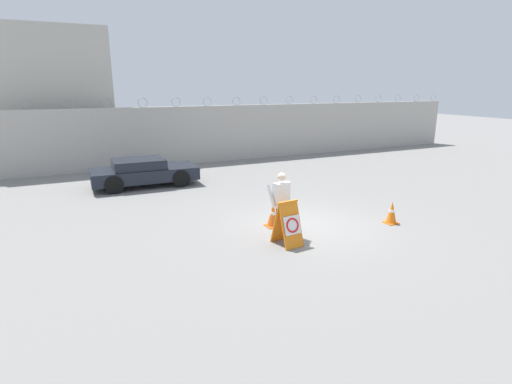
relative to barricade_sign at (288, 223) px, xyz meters
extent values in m
plane|color=gray|center=(1.18, 1.02, -0.59)|extent=(90.00, 90.00, 0.00)
cube|color=#ADA8A0|center=(1.18, 12.17, 0.92)|extent=(36.00, 0.30, 3.02)
torus|color=gray|center=(-6.36, 12.17, 2.65)|extent=(0.47, 0.03, 0.47)
torus|color=gray|center=(-4.68, 12.17, 2.65)|extent=(0.47, 0.03, 0.47)
torus|color=gray|center=(-3.01, 12.17, 2.65)|extent=(0.47, 0.03, 0.47)
torus|color=gray|center=(-1.33, 12.17, 2.65)|extent=(0.47, 0.03, 0.47)
torus|color=gray|center=(0.35, 12.17, 2.65)|extent=(0.47, 0.03, 0.47)
torus|color=gray|center=(2.02, 12.17, 2.65)|extent=(0.47, 0.03, 0.47)
torus|color=gray|center=(3.70, 12.17, 2.65)|extent=(0.47, 0.03, 0.47)
torus|color=gray|center=(5.37, 12.17, 2.65)|extent=(0.47, 0.03, 0.47)
torus|color=gray|center=(7.05, 12.17, 2.65)|extent=(0.47, 0.03, 0.47)
torus|color=gray|center=(8.73, 12.17, 2.65)|extent=(0.47, 0.03, 0.47)
torus|color=gray|center=(10.40, 12.17, 2.65)|extent=(0.47, 0.03, 0.47)
torus|color=gray|center=(12.08, 12.17, 2.65)|extent=(0.47, 0.03, 0.47)
torus|color=gray|center=(13.75, 12.17, 2.65)|extent=(0.47, 0.03, 0.47)
torus|color=gray|center=(15.43, 12.17, 2.65)|extent=(0.47, 0.03, 0.47)
torus|color=gray|center=(17.11, 12.17, 2.65)|extent=(0.47, 0.03, 0.47)
torus|color=gray|center=(18.78, 12.17, 2.65)|extent=(0.47, 0.03, 0.47)
cube|color=#B2ADA3|center=(-5.50, 17.05, 2.87)|extent=(6.02, 6.87, 6.92)
cube|color=orange|center=(0.01, -0.13, -0.02)|extent=(0.61, 0.45, 1.15)
cube|color=orange|center=(-0.02, 0.22, -0.02)|extent=(0.61, 0.45, 1.15)
cube|color=orange|center=(0.00, 0.04, 0.57)|extent=(0.61, 0.12, 0.05)
cube|color=white|center=(0.02, -0.17, 0.00)|extent=(0.50, 0.21, 0.47)
torus|color=red|center=(0.02, -0.18, 0.00)|extent=(0.40, 0.20, 0.38)
cylinder|color=#514C42|center=(0.21, 0.63, -0.16)|extent=(0.15, 0.15, 0.86)
cylinder|color=#514C42|center=(0.03, 0.59, -0.16)|extent=(0.15, 0.15, 0.86)
cube|color=silver|center=(0.12, 0.61, 0.61)|extent=(0.49, 0.31, 0.67)
sphere|color=beige|center=(0.12, 0.61, 1.10)|extent=(0.23, 0.23, 0.23)
cylinder|color=silver|center=(0.39, 0.67, 0.62)|extent=(0.09, 0.09, 0.63)
cylinder|color=silver|center=(-0.17, 0.65, 0.59)|extent=(0.16, 0.36, 0.61)
cube|color=orange|center=(0.31, 1.42, -0.57)|extent=(0.42, 0.42, 0.03)
cone|color=orange|center=(0.31, 1.42, -0.21)|extent=(0.35, 0.35, 0.69)
cylinder|color=white|center=(0.31, 1.42, -0.18)|extent=(0.18, 0.18, 0.10)
cube|color=orange|center=(3.68, 0.12, -0.57)|extent=(0.37, 0.37, 0.03)
cone|color=orange|center=(3.68, 0.12, -0.23)|extent=(0.31, 0.31, 0.65)
cylinder|color=white|center=(3.68, 0.12, -0.20)|extent=(0.16, 0.16, 0.09)
cylinder|color=black|center=(-0.83, 8.99, -0.23)|extent=(0.72, 0.22, 0.71)
cylinder|color=black|center=(-0.87, 7.28, -0.23)|extent=(0.72, 0.22, 0.71)
cylinder|color=black|center=(-3.45, 9.04, -0.23)|extent=(0.72, 0.22, 0.71)
cylinder|color=black|center=(-3.49, 7.33, -0.23)|extent=(0.72, 0.22, 0.71)
cube|color=black|center=(-2.16, 8.16, -0.08)|extent=(4.26, 1.91, 0.51)
cube|color=black|center=(-2.37, 8.16, 0.37)|extent=(2.06, 1.68, 0.38)
camera|label=1|loc=(-4.98, -8.47, 3.45)|focal=28.00mm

